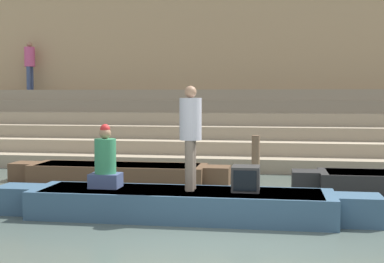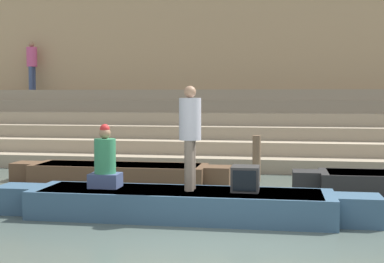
# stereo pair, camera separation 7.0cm
# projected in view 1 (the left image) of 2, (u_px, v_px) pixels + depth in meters

# --- Properties ---
(ground_plane) EXTENTS (120.00, 120.00, 0.00)m
(ground_plane) POSITION_uv_depth(u_px,v_px,m) (223.00, 253.00, 6.91)
(ground_plane) COLOR #47544C
(ghat_steps) EXTENTS (36.00, 4.67, 2.25)m
(ghat_steps) POSITION_uv_depth(u_px,v_px,m) (255.00, 135.00, 16.83)
(ghat_steps) COLOR gray
(ghat_steps) RESTS_ON ground
(back_wall) EXTENTS (34.20, 1.28, 6.95)m
(back_wall) POSITION_uv_depth(u_px,v_px,m) (258.00, 56.00, 18.90)
(back_wall) COLOR tan
(back_wall) RESTS_ON ground
(rowboat_main) EXTENTS (6.44, 1.30, 0.47)m
(rowboat_main) POSITION_uv_depth(u_px,v_px,m) (181.00, 203.00, 8.88)
(rowboat_main) COLOR #33516B
(rowboat_main) RESTS_ON ground
(person_standing) EXTENTS (0.37, 0.37, 1.73)m
(person_standing) POSITION_uv_depth(u_px,v_px,m) (191.00, 130.00, 8.84)
(person_standing) COLOR #756656
(person_standing) RESTS_ON rowboat_main
(person_rowing) EXTENTS (0.51, 0.40, 1.09)m
(person_rowing) POSITION_uv_depth(u_px,v_px,m) (105.00, 163.00, 9.11)
(person_rowing) COLOR #3D4C75
(person_rowing) RESTS_ON rowboat_main
(tv_set) EXTENTS (0.45, 0.49, 0.41)m
(tv_set) POSITION_uv_depth(u_px,v_px,m) (246.00, 179.00, 8.79)
(tv_set) COLOR #2D2D2D
(tv_set) RESTS_ON rowboat_main
(moored_boat_distant) EXTENTS (5.23, 1.16, 0.43)m
(moored_boat_distant) POSITION_uv_depth(u_px,v_px,m) (118.00, 173.00, 12.50)
(moored_boat_distant) COLOR brown
(moored_boat_distant) RESTS_ON ground
(mooring_post) EXTENTS (0.19, 0.19, 1.10)m
(mooring_post) POSITION_uv_depth(u_px,v_px,m) (256.00, 158.00, 12.71)
(mooring_post) COLOR brown
(mooring_post) RESTS_ON ground
(person_on_steps) EXTENTS (0.37, 0.37, 1.74)m
(person_on_steps) POSITION_uv_depth(u_px,v_px,m) (30.00, 62.00, 19.22)
(person_on_steps) COLOR #3D4C75
(person_on_steps) RESTS_ON ghat_steps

